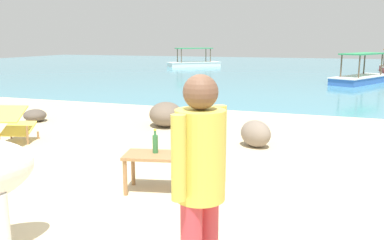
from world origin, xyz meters
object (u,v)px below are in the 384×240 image
at_px(boat_white, 194,63).
at_px(boat_blue, 361,77).
at_px(deck_chair_far, 14,122).
at_px(person_standing, 200,180).
at_px(low_bench_table, 156,160).
at_px(bottle, 155,143).

xyz_separation_m(boat_white, boat_blue, (10.36, -8.08, 0.00)).
xyz_separation_m(deck_chair_far, person_standing, (4.54, -3.27, 0.56)).
distance_m(boat_white, boat_blue, 13.13).
distance_m(low_bench_table, person_standing, 2.37).
bearing_deg(person_standing, deck_chair_far, 163.91).
relative_size(person_standing, boat_blue, 0.43).
xyz_separation_m(bottle, deck_chair_far, (-3.31, 1.25, -0.20)).
xyz_separation_m(low_bench_table, boat_blue, (3.10, 14.58, -0.14)).
distance_m(low_bench_table, boat_white, 23.79).
bearing_deg(bottle, deck_chair_far, 159.26).
bearing_deg(boat_white, boat_blue, -79.20).
distance_m(person_standing, boat_blue, 16.67).
bearing_deg(low_bench_table, bottle, 110.59).
bearing_deg(boat_white, person_standing, -112.30).
xyz_separation_m(low_bench_table, person_standing, (1.20, -1.97, 0.56)).
height_order(low_bench_table, deck_chair_far, deck_chair_far).
bearing_deg(deck_chair_far, low_bench_table, -126.65).
distance_m(deck_chair_far, boat_white, 21.71).
relative_size(low_bench_table, person_standing, 0.52).
height_order(low_bench_table, boat_white, boat_white).
relative_size(bottle, deck_chair_far, 0.34).
distance_m(person_standing, boat_white, 26.04).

